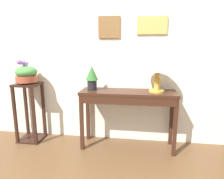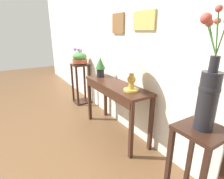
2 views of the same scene
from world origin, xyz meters
name	(u,v)px [view 1 (image 1 of 2)]	position (x,y,z in m)	size (l,w,h in m)	color
back_wall_with_art	(131,42)	(0.00, 1.53, 1.40)	(9.00, 0.13, 2.80)	silver
console_table	(128,100)	(-0.01, 1.23, 0.66)	(1.24, 0.38, 0.78)	#381E14
table_lamp	(158,65)	(0.35, 1.25, 1.12)	(0.37, 0.37, 0.46)	gold
potted_plant_on_console	(92,77)	(-0.49, 1.26, 0.96)	(0.16, 0.16, 0.32)	black
pedestal_stand_left	(30,112)	(-1.41, 1.27, 0.42)	(0.32, 0.32, 0.84)	black
planter_bowl_wide_left	(26,74)	(-1.42, 1.28, 0.97)	(0.30, 0.30, 0.33)	#9E4733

